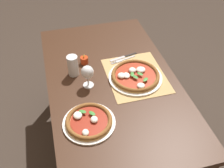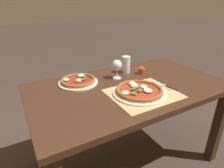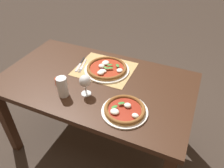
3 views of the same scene
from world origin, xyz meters
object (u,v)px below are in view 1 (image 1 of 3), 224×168
object	(u,v)px
pizza_near	(135,76)
wine_glass	(87,73)
pint_glass	(73,66)
pizza_far	(89,121)
fork	(123,60)
knife	(123,57)
votive_candle	(84,60)

from	to	relation	value
pizza_near	wine_glass	xyz separation A→B (m)	(0.01, 0.31, 0.08)
pizza_near	pint_glass	xyz separation A→B (m)	(0.15, 0.39, 0.05)
pizza_far	fork	world-z (taller)	pizza_far
pizza_near	pint_glass	size ratio (longest dim) A/B	2.46
wine_glass	knife	xyz separation A→B (m)	(0.23, -0.30, -0.10)
pizza_far	pizza_near	bearing A→B (deg)	-51.33
knife	wine_glass	bearing A→B (deg)	126.72
pizza_far	wine_glass	distance (m)	0.33
pint_glass	knife	xyz separation A→B (m)	(0.09, -0.38, -0.06)
wine_glass	fork	world-z (taller)	wine_glass
pizza_far	pint_glass	distance (m)	0.45
pint_glass	votive_candle	bearing A→B (deg)	-42.17
fork	pizza_near	bearing A→B (deg)	-174.27
pizza_far	pint_glass	bearing A→B (deg)	2.10
wine_glass	pizza_near	bearing A→B (deg)	-92.25
pizza_far	wine_glass	xyz separation A→B (m)	(0.31, -0.06, 0.09)
knife	votive_candle	bearing A→B (deg)	87.88
pizza_near	pint_glass	distance (m)	0.42
fork	knife	size ratio (longest dim) A/B	0.93
pizza_near	knife	world-z (taller)	pizza_near
wine_glass	votive_candle	xyz separation A→B (m)	(0.24, -0.02, -0.08)
votive_candle	pizza_far	bearing A→B (deg)	172.18
pizza_near	fork	xyz separation A→B (m)	(0.21, 0.02, -0.02)
pizza_near	wine_glass	world-z (taller)	wine_glass
pizza_far	knife	distance (m)	0.65
pizza_near	votive_candle	xyz separation A→B (m)	(0.25, 0.30, 0.00)
pizza_near	fork	distance (m)	0.21
wine_glass	pint_glass	world-z (taller)	wine_glass
wine_glass	votive_candle	bearing A→B (deg)	-4.20
pizza_near	knife	bearing A→B (deg)	2.47
votive_candle	pizza_near	bearing A→B (deg)	-130.06
pizza_near	wine_glass	distance (m)	0.32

